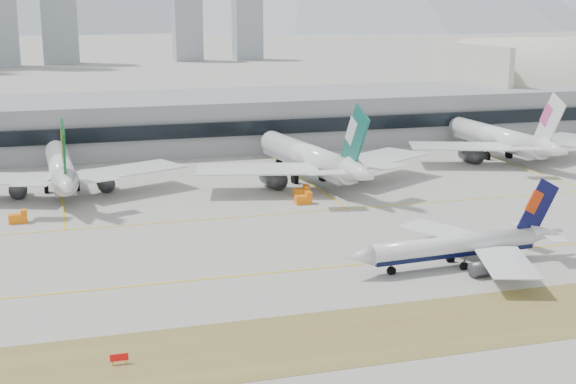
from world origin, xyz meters
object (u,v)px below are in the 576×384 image
object	(u,v)px
taxiing_airliner	(462,246)
widebody_cathay	(311,159)
widebody_eva	(61,170)
widebody_china_air	(501,140)
hangar	(571,117)
terminal	(169,122)

from	to	relation	value
taxiing_airliner	widebody_cathay	size ratio (longest dim) A/B	0.68
widebody_eva	taxiing_airliner	bearing A→B (deg)	-141.36
taxiing_airliner	widebody_cathay	world-z (taller)	widebody_cathay
widebody_china_air	hangar	xyz separation A→B (m)	(69.86, 65.87, -5.43)
taxiing_airliner	widebody_eva	world-z (taller)	widebody_eva
taxiing_airliner	terminal	size ratio (longest dim) A/B	0.15
taxiing_airliner	widebody_eva	size ratio (longest dim) A/B	0.73
widebody_china_air	taxiing_airliner	bearing A→B (deg)	142.85
widebody_eva	hangar	world-z (taller)	hangar
taxiing_airliner	widebody_china_air	bearing A→B (deg)	-128.43
widebody_eva	widebody_china_air	xyz separation A→B (m)	(116.86, 6.70, 0.21)
widebody_china_air	terminal	xyz separation A→B (m)	(-84.71, 45.71, 1.94)
taxiing_airliner	widebody_china_air	size ratio (longest dim) A/B	0.70
widebody_cathay	terminal	xyz separation A→B (m)	(-25.44, 58.83, 1.70)
taxiing_airliner	terminal	world-z (taller)	terminal
terminal	hangar	bearing A→B (deg)	7.43
widebody_cathay	hangar	xyz separation A→B (m)	(129.12, 78.99, -5.67)
terminal	hangar	distance (m)	156.05
terminal	hangar	world-z (taller)	hangar
widebody_eva	widebody_cathay	size ratio (longest dim) A/B	0.93
hangar	widebody_cathay	bearing A→B (deg)	-148.54
widebody_eva	widebody_cathay	distance (m)	57.95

